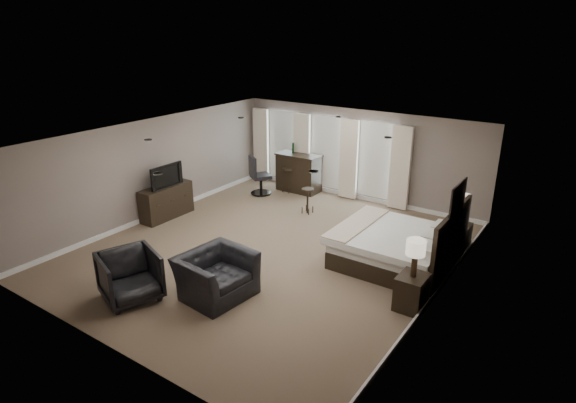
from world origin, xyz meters
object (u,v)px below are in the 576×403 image
Objects in this scene: dresser at (166,202)px; bar_stool_right at (308,201)px; nightstand_far at (458,237)px; lamp_near at (415,258)px; armchair_near at (216,268)px; bar_counter at (299,172)px; lamp_far at (462,210)px; bed at (398,232)px; desk_chair at (261,175)px; armchair_far at (130,274)px; nightstand_near at (411,292)px; bar_stool_left at (288,180)px; tv at (165,184)px.

bar_stool_right is (2.92, 2.33, -0.08)m from dresser.
lamp_near is (0.00, -2.90, 0.69)m from nightstand_far.
bar_counter is at bearing 24.89° from armchair_near.
bar_counter is (-5.22, 1.40, -0.38)m from lamp_far.
nightstand_far is 0.87× the size of bar_stool_right.
bar_counter is at bearing 164.96° from lamp_far.
bed reaches higher than bar_stool_right.
lamp_near is 0.59× the size of desk_chair.
armchair_near is at bearing -30.76° from armchair_far.
nightstand_near is at bearing -175.46° from desk_chair.
armchair_far is at bearing -81.19° from bar_stool_left.
bed reaches higher than dresser.
bar_counter is at bearing 65.75° from dresser.
nightstand_far is 0.52× the size of desk_chair.
bar_counter is 1.18m from desk_chair.
armchair_near is (-2.28, -3.10, -0.17)m from bed.
lamp_near is 6.78m from bar_stool_left.
nightstand_near is 6.76m from bar_stool_left.
nightstand_far is at bearing -15.04° from bar_counter.
lamp_near is at bearing -175.46° from desk_chair.
lamp_far is (0.00, 0.00, 0.66)m from nightstand_far.
bed is at bearing -166.80° from desk_chair.
armchair_far is at bearing -149.08° from nightstand_near.
nightstand_near is 0.54× the size of desk_chair.
tv is at bearing -171.36° from bed.
tv is at bearing 175.59° from lamp_near.
bar_stool_left is (-5.43, 4.02, 0.06)m from nightstand_near.
bar_counter is at bearing 53.75° from bar_stool_left.
armchair_near is 1.57m from armchair_far.
bar_counter is 1.90m from bar_stool_right.
armchair_far is at bearing -130.67° from bed.
bar_stool_left is at bearing 141.19° from bar_stool_right.
armchair_near reaches higher than nightstand_far.
armchair_near is at bearing -120.28° from tv.
bed is 5.46m from desk_chair.
armchair_near is at bearing -79.63° from bar_stool_right.
dresser is at bearing -141.42° from bar_stool_right.
lamp_near is 6.96m from dresser.
lamp_near reaches higher than nightstand_far.
desk_chair is (-2.81, 5.05, 0.03)m from armchair_near.
tv is (-6.03, -0.92, 0.19)m from bed.
desk_chair is (0.94, 2.86, -0.34)m from tv.
bar_stool_right is at bearing -51.42° from tv.
tv is 3.83m from bar_stool_left.
dresser is 4.05m from armchair_far.
lamp_far is 5.42m from bar_counter.
tv is (0.00, 0.00, 0.50)m from dresser.
nightstand_far is 0.60× the size of armchair_far.
bar_stool_right is 0.59× the size of desk_chair.
bed is at bearing -20.06° from armchair_far.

